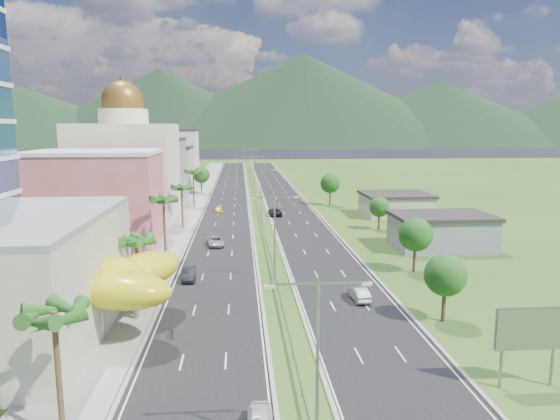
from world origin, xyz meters
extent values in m
plane|color=#2D5119|center=(0.00, 0.00, 0.00)|extent=(500.00, 500.00, 0.00)
cube|color=black|center=(-7.50, 90.00, 0.02)|extent=(11.00, 260.00, 0.04)
cube|color=black|center=(7.50, 90.00, 0.02)|extent=(11.00, 260.00, 0.04)
cube|color=gray|center=(-17.00, 90.00, 0.06)|extent=(7.00, 260.00, 0.12)
cube|color=gray|center=(0.00, 72.00, 0.62)|extent=(0.08, 216.00, 0.28)
cube|color=gray|center=(0.00, 174.00, 0.35)|extent=(0.10, 0.12, 0.70)
cylinder|color=gray|center=(0.00, -25.00, 5.50)|extent=(0.20, 0.20, 11.00)
cube|color=gray|center=(-1.44, -25.00, 10.80)|extent=(2.88, 0.12, 0.12)
cube|color=gray|center=(1.44, -25.00, 10.80)|extent=(2.88, 0.12, 0.12)
cube|color=silver|center=(-2.72, -25.00, 10.70)|extent=(0.60, 0.25, 0.18)
cube|color=silver|center=(2.72, -25.00, 10.70)|extent=(0.60, 0.25, 0.18)
cylinder|color=gray|center=(0.00, 10.00, 5.50)|extent=(0.20, 0.20, 11.00)
cube|color=gray|center=(-1.44, 10.00, 10.80)|extent=(2.88, 0.12, 0.12)
cube|color=gray|center=(1.44, 10.00, 10.80)|extent=(2.88, 0.12, 0.12)
cube|color=silver|center=(-2.72, 10.00, 10.70)|extent=(0.60, 0.25, 0.18)
cube|color=silver|center=(2.72, 10.00, 10.70)|extent=(0.60, 0.25, 0.18)
cylinder|color=gray|center=(0.00, 50.00, 5.50)|extent=(0.20, 0.20, 11.00)
cube|color=gray|center=(-1.44, 50.00, 10.80)|extent=(2.88, 0.12, 0.12)
cube|color=gray|center=(1.44, 50.00, 10.80)|extent=(2.88, 0.12, 0.12)
cube|color=silver|center=(-2.72, 50.00, 10.70)|extent=(0.60, 0.25, 0.18)
cube|color=silver|center=(2.72, 50.00, 10.70)|extent=(0.60, 0.25, 0.18)
cylinder|color=gray|center=(0.00, 95.00, 5.50)|extent=(0.20, 0.20, 11.00)
cube|color=gray|center=(-1.44, 95.00, 10.80)|extent=(2.88, 0.12, 0.12)
cube|color=gray|center=(1.44, 95.00, 10.80)|extent=(2.88, 0.12, 0.12)
cube|color=silver|center=(-2.72, 95.00, 10.70)|extent=(0.60, 0.25, 0.18)
cube|color=silver|center=(2.72, 95.00, 10.70)|extent=(0.60, 0.25, 0.18)
cylinder|color=gray|center=(0.00, 140.00, 5.50)|extent=(0.20, 0.20, 11.00)
cube|color=gray|center=(-1.44, 140.00, 10.80)|extent=(2.88, 0.12, 0.12)
cube|color=gray|center=(1.44, 140.00, 10.80)|extent=(2.88, 0.12, 0.12)
cube|color=silver|center=(-2.72, 140.00, 10.70)|extent=(0.60, 0.25, 0.18)
cube|color=silver|center=(2.72, 140.00, 10.70)|extent=(0.60, 0.25, 0.18)
cylinder|color=gray|center=(-24.00, -2.00, 2.00)|extent=(0.50, 0.50, 4.00)
cylinder|color=gray|center=(-17.00, -7.00, 2.00)|extent=(0.50, 0.50, 4.00)
cylinder|color=gray|center=(-21.00, -10.00, 2.00)|extent=(0.50, 0.50, 4.00)
cylinder|color=gray|center=(-15.00, -2.00, 2.00)|extent=(0.50, 0.50, 4.00)
cube|color=#BD584D|center=(-28.00, 32.00, 7.50)|extent=(20.00, 15.00, 15.00)
cube|color=beige|center=(-28.00, 55.00, 10.00)|extent=(20.00, 20.00, 20.00)
cylinder|color=beige|center=(-28.00, 55.00, 21.50)|extent=(10.00, 10.00, 3.00)
sphere|color=brown|center=(-28.00, 55.00, 24.50)|extent=(8.40, 8.40, 8.40)
cube|color=slate|center=(-27.00, 80.00, 8.00)|extent=(16.00, 15.00, 16.00)
cube|color=#9C9681|center=(-27.00, 102.00, 6.50)|extent=(16.00, 15.00, 13.00)
cube|color=silver|center=(-27.00, 125.00, 9.00)|extent=(16.00, 15.00, 18.00)
cylinder|color=gray|center=(15.00, -18.00, 1.60)|extent=(0.24, 0.24, 3.20)
cylinder|color=gray|center=(19.00, -18.00, 1.60)|extent=(0.24, 0.24, 3.20)
cube|color=#D85919|center=(17.00, -18.00, 4.60)|extent=(5.20, 0.35, 3.20)
cube|color=slate|center=(28.00, 25.00, 2.50)|extent=(15.00, 10.00, 5.00)
cube|color=#9C9681|center=(30.00, 55.00, 2.20)|extent=(14.00, 12.00, 4.40)
cylinder|color=#47301C|center=(-15.50, -22.00, 4.25)|extent=(0.36, 0.36, 8.50)
cylinder|color=#47301C|center=(-15.50, 2.00, 3.75)|extent=(0.36, 0.36, 7.50)
cylinder|color=#47301C|center=(-15.50, 22.00, 4.50)|extent=(0.36, 0.36, 9.00)
cylinder|color=#47301C|center=(-15.50, 45.00, 4.00)|extent=(0.36, 0.36, 8.00)
cylinder|color=#47301C|center=(-15.50, 70.00, 4.40)|extent=(0.36, 0.36, 8.80)
cylinder|color=#47301C|center=(-15.50, 95.00, 2.45)|extent=(0.40, 0.40, 4.90)
sphere|color=#23571B|center=(-15.50, 95.00, 5.60)|extent=(4.90, 4.90, 4.90)
cylinder|color=#47301C|center=(16.00, -5.00, 2.10)|extent=(0.40, 0.40, 4.20)
sphere|color=#23571B|center=(16.00, -5.00, 4.80)|extent=(4.20, 4.20, 4.20)
cylinder|color=#47301C|center=(19.00, 12.00, 2.27)|extent=(0.40, 0.40, 4.55)
sphere|color=#23571B|center=(19.00, 12.00, 5.20)|extent=(4.55, 4.55, 4.55)
cylinder|color=#47301C|center=(22.00, 40.00, 1.92)|extent=(0.40, 0.40, 3.85)
sphere|color=#23571B|center=(22.00, 40.00, 4.40)|extent=(3.85, 3.85, 3.85)
cylinder|color=#47301C|center=(18.00, 70.00, 2.45)|extent=(0.40, 0.40, 4.90)
sphere|color=#23571B|center=(18.00, 70.00, 5.60)|extent=(4.90, 4.90, 4.90)
imported|color=black|center=(-10.98, 10.98, 0.82)|extent=(1.90, 4.80, 1.55)
imported|color=#95979B|center=(-8.46, 29.32, 0.79)|extent=(3.32, 5.73, 1.50)
imported|color=gold|center=(-9.15, 62.12, 0.65)|extent=(2.06, 4.32, 1.22)
imported|color=#A2A4A9|center=(8.97, 1.75, 0.79)|extent=(1.89, 4.63, 1.49)
imported|color=black|center=(3.33, 57.07, 0.84)|extent=(2.86, 5.86, 1.60)
imported|color=black|center=(-10.79, -6.68, 0.62)|extent=(0.70, 1.84, 1.15)
camera|label=1|loc=(-4.28, -51.37, 19.39)|focal=32.00mm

